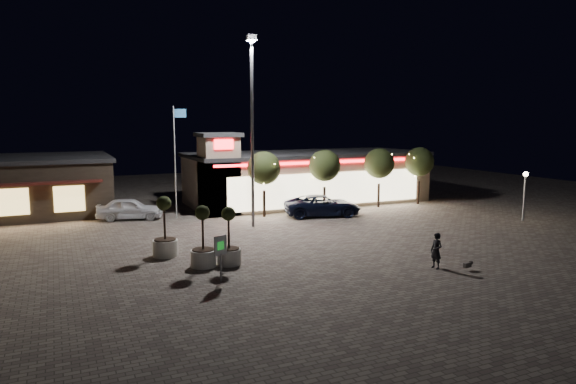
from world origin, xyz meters
name	(u,v)px	position (x,y,z in m)	size (l,w,h in m)	color
ground	(272,259)	(0.00, 0.00, 0.00)	(90.00, 90.00, 0.00)	slate
retail_building	(303,177)	(9.51, 15.82, 2.21)	(20.40, 8.40, 6.10)	tan
floodlight_pole	(252,120)	(2.00, 8.00, 7.02)	(0.60, 0.40, 12.38)	gray
flagpole	(176,152)	(-1.90, 13.00, 4.74)	(0.95, 0.10, 8.00)	white
lamp_post_east	(525,186)	(20.00, 2.00, 2.46)	(0.36, 0.36, 3.48)	gray
string_tree_a	(264,168)	(4.00, 11.00, 3.56)	(2.42, 2.42, 4.79)	#332319
string_tree_b	(325,166)	(9.00, 11.00, 3.56)	(2.42, 2.42, 4.79)	#332319
string_tree_c	(379,164)	(14.00, 11.00, 3.56)	(2.42, 2.42, 4.79)	#332319
string_tree_d	(419,162)	(18.00, 11.00, 3.56)	(2.42, 2.42, 4.79)	#332319
pickup_truck	(323,205)	(8.02, 9.47, 0.78)	(2.60, 5.63, 1.56)	black
white_sedan	(130,209)	(-5.11, 14.00, 0.77)	(1.83, 4.55, 1.55)	white
pedestrian	(436,251)	(6.47, -4.76, 0.86)	(0.63, 0.41, 1.72)	black
dog	(469,264)	(7.67, -5.64, 0.29)	(0.56, 0.25, 0.30)	#59514C
planter_left	(165,238)	(-4.81, 2.83, 0.98)	(1.29, 1.29, 3.16)	silver
planter_mid	(229,247)	(-2.28, -0.04, 0.88)	(1.16, 1.16, 2.86)	silver
planter_right	(203,248)	(-3.52, 0.15, 0.93)	(1.22, 1.22, 3.00)	silver
valet_sign	(220,249)	(-3.43, -2.40, 1.43)	(0.64, 0.33, 2.04)	gray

